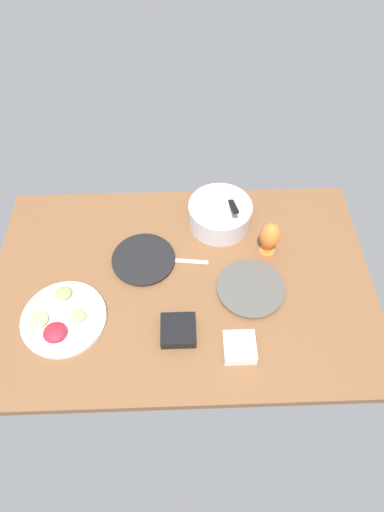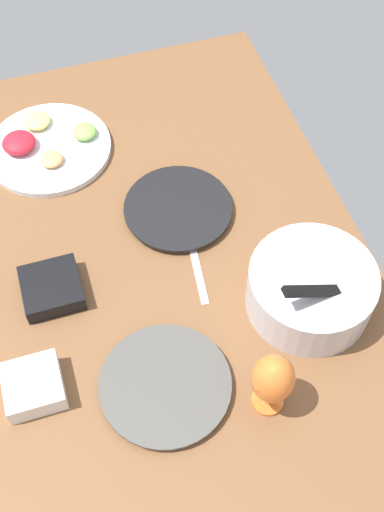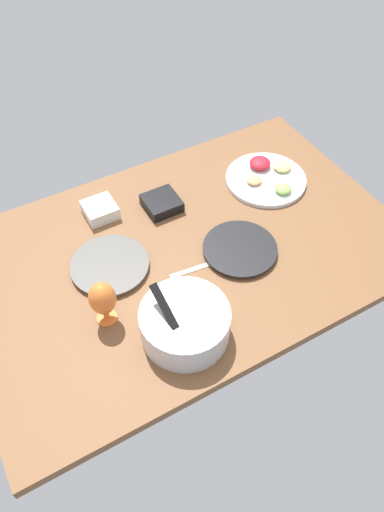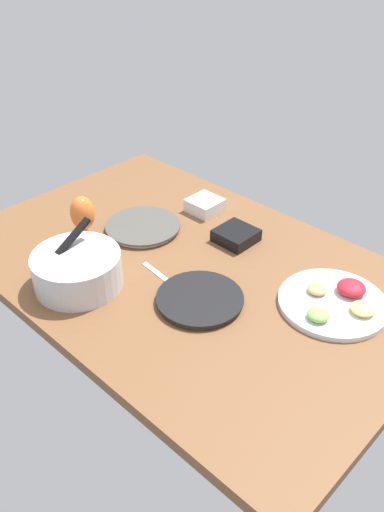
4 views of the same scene
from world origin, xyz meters
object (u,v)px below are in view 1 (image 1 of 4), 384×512
(mixing_bowl, at_px, (220,214))
(square_bowl_white, at_px, (239,347))
(square_bowl_black, at_px, (178,330))
(dinner_plate_left, at_px, (144,260))
(dinner_plate_right, at_px, (251,289))
(hurricane_glass_orange, at_px, (270,236))
(fruit_platter, at_px, (62,319))

(mixing_bowl, bearing_deg, square_bowl_white, -87.29)
(mixing_bowl, height_order, square_bowl_black, mixing_bowl)
(dinner_plate_left, relative_size, dinner_plate_right, 0.97)
(square_bowl_black, bearing_deg, square_bowl_white, -19.28)
(dinner_plate_left, bearing_deg, mixing_bowl, 31.05)
(square_bowl_black, bearing_deg, mixing_bowl, 70.25)
(dinner_plate_right, distance_m, hurricane_glass_orange, 0.24)
(dinner_plate_left, bearing_deg, hurricane_glass_orange, 3.49)
(square_bowl_white, relative_size, square_bowl_black, 0.89)
(dinner_plate_left, bearing_deg, dinner_plate_right, -19.95)
(dinner_plate_right, distance_m, square_bowl_black, 0.35)
(mixing_bowl, xyz_separation_m, square_bowl_white, (0.03, -0.63, -0.03))
(dinner_plate_right, xyz_separation_m, square_bowl_black, (-0.30, -0.18, 0.01))
(dinner_plate_right, height_order, square_bowl_white, square_bowl_white)
(dinner_plate_left, relative_size, mixing_bowl, 0.96)
(square_bowl_black, bearing_deg, dinner_plate_right, 31.34)
(hurricane_glass_orange, bearing_deg, square_bowl_black, -136.21)
(fruit_platter, bearing_deg, dinner_plate_right, 8.66)
(hurricane_glass_orange, distance_m, square_bowl_black, 0.55)
(fruit_platter, distance_m, square_bowl_black, 0.46)
(square_bowl_white, bearing_deg, dinner_plate_left, 131.24)
(hurricane_glass_orange, xyz_separation_m, square_bowl_black, (-0.40, -0.38, -0.08))
(dinner_plate_left, height_order, square_bowl_black, square_bowl_black)
(hurricane_glass_orange, bearing_deg, dinner_plate_right, -115.58)
(dinner_plate_left, distance_m, dinner_plate_right, 0.48)
(dinner_plate_left, xyz_separation_m, mixing_bowl, (0.34, 0.21, 0.05))
(dinner_plate_right, xyz_separation_m, fruit_platter, (-0.76, -0.12, 0.00))
(dinner_plate_right, relative_size, square_bowl_black, 2.10)
(dinner_plate_right, xyz_separation_m, mixing_bowl, (-0.10, 0.37, 0.05))
(mixing_bowl, relative_size, fruit_platter, 0.85)
(dinner_plate_left, bearing_deg, square_bowl_white, -48.76)
(mixing_bowl, bearing_deg, square_bowl_black, -109.75)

